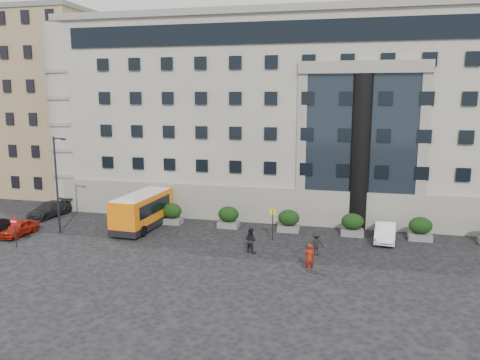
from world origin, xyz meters
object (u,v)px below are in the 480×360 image
object	(u,v)px
hedge_e	(420,228)
street_lamp	(57,181)
no_entry_sign	(15,226)
minibus	(143,209)
bus_stop_sign	(273,219)
parked_car_a	(19,228)
pedestrian_c	(316,244)
hedge_d	(352,224)
hedge_c	(289,220)
parked_car_c	(49,209)
parked_car_d	(93,191)
hedge_b	(229,217)
white_taxi	(385,232)
pedestrian_b	(251,240)
hedge_a	(172,213)
red_truck	(127,188)
pedestrian_a	(309,257)

from	to	relation	value
hedge_e	street_lamp	bearing A→B (deg)	-170.52
no_entry_sign	minibus	size ratio (longest dim) A/B	0.32
bus_stop_sign	parked_car_a	bearing A→B (deg)	-170.60
pedestrian_c	hedge_d	bearing A→B (deg)	-127.44
hedge_c	parked_car_c	bearing A→B (deg)	-179.21
parked_car_d	hedge_b	bearing A→B (deg)	-31.02
hedge_d	bus_stop_sign	distance (m)	6.76
hedge_c	white_taxi	world-z (taller)	hedge_c
parked_car_c	parked_car_d	distance (m)	8.30
pedestrian_b	parked_car_a	bearing A→B (deg)	24.08
hedge_a	parked_car_d	world-z (taller)	hedge_a
hedge_a	hedge_d	xyz separation A→B (m)	(15.60, 0.00, 0.00)
hedge_d	red_truck	xyz separation A→B (m)	(-23.62, 7.53, 0.42)
parked_car_a	hedge_d	bearing A→B (deg)	15.53
street_lamp	minibus	size ratio (longest dim) A/B	1.10
hedge_d	parked_car_c	bearing A→B (deg)	-179.36
parked_car_d	pedestrian_b	xyz separation A→B (m)	(20.83, -13.97, 0.19)
hedge_b	hedge_c	size ratio (longest dim) A/B	1.00
hedge_c	parked_car_a	size ratio (longest dim) A/B	0.52
hedge_c	no_entry_sign	bearing A→B (deg)	-155.51
hedge_a	pedestrian_c	xyz separation A→B (m)	(13.07, -5.46, -0.08)
hedge_e	pedestrian_a	bearing A→B (deg)	-132.53
parked_car_d	white_taxi	distance (m)	31.76
pedestrian_a	parked_car_a	bearing A→B (deg)	-18.36
hedge_a	hedge_e	size ratio (longest dim) A/B	1.00
white_taxi	pedestrian_c	size ratio (longest dim) A/B	2.57
parked_car_a	pedestrian_b	xyz separation A→B (m)	(19.20, 0.17, 0.31)
no_entry_sign	pedestrian_a	xyz separation A→B (m)	(21.86, 0.18, -0.73)
hedge_b	red_truck	bearing A→B (deg)	150.34
hedge_c	hedge_d	bearing A→B (deg)	0.00
parked_car_d	pedestrian_a	size ratio (longest dim) A/B	2.84
parked_car_d	pedestrian_b	world-z (taller)	pedestrian_b
minibus	pedestrian_c	world-z (taller)	minibus
white_taxi	parked_car_a	bearing A→B (deg)	-164.33
street_lamp	parked_car_a	xyz separation A→B (m)	(-2.85, -1.36, -3.76)
bus_stop_sign	parked_car_a	xyz separation A→B (m)	(-20.29, -3.36, -1.12)
parked_car_a	bus_stop_sign	bearing A→B (deg)	11.79
bus_stop_sign	white_taxi	xyz separation A→B (m)	(8.60, 2.00, -1.01)
hedge_e	parked_car_c	bearing A→B (deg)	-179.46
hedge_c	parked_car_a	xyz separation A→B (m)	(-21.19, -6.16, -0.32)
no_entry_sign	hedge_d	bearing A→B (deg)	19.76
hedge_a	minibus	xyz separation A→B (m)	(-1.91, -1.86, 0.71)
no_entry_sign	parked_car_d	distance (m)	17.19
hedge_a	hedge_c	distance (m)	10.40
hedge_c	hedge_d	world-z (taller)	same
hedge_c	pedestrian_a	world-z (taller)	hedge_c
hedge_c	pedestrian_b	size ratio (longest dim) A/B	1.00
white_taxi	bus_stop_sign	bearing A→B (deg)	-161.74
parked_car_a	pedestrian_b	bearing A→B (deg)	2.90
red_truck	pedestrian_b	distance (m)	21.27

